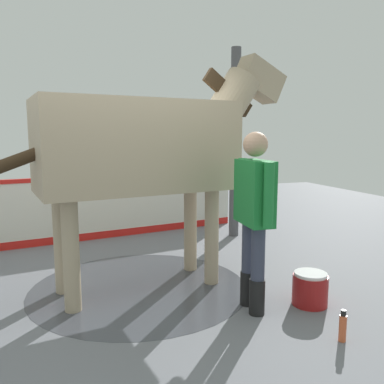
# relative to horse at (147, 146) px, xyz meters

# --- Properties ---
(ground_plane) EXTENTS (16.00, 16.00, 0.02)m
(ground_plane) POSITION_rel_horse_xyz_m (-0.16, 0.41, -1.58)
(ground_plane) COLOR slate
(wet_patch) EXTENTS (2.40, 2.40, 0.00)m
(wet_patch) POSITION_rel_horse_xyz_m (-0.02, 0.11, -1.57)
(wet_patch) COLOR #42444C
(wet_patch) RESTS_ON ground
(barrier_wall) EXTENTS (0.91, 5.25, 1.04)m
(barrier_wall) POSITION_rel_horse_xyz_m (2.25, 0.47, -1.09)
(barrier_wall) COLOR silver
(barrier_wall) RESTS_ON ground
(roof_post_near) EXTENTS (0.16, 0.16, 3.07)m
(roof_post_near) POSITION_rel_horse_xyz_m (1.74, -1.86, -0.03)
(roof_post_near) COLOR #4C4C51
(roof_post_near) RESTS_ON ground
(horse) EXTENTS (1.25, 3.38, 2.63)m
(horse) POSITION_rel_horse_xyz_m (0.00, 0.00, 0.00)
(horse) COLOR tan
(horse) RESTS_ON ground
(handler) EXTENTS (0.69, 0.25, 1.72)m
(handler) POSITION_rel_horse_xyz_m (-0.93, -0.81, -0.57)
(handler) COLOR black
(handler) RESTS_ON ground
(wash_bucket) EXTENTS (0.35, 0.35, 0.33)m
(wash_bucket) POSITION_rel_horse_xyz_m (-1.03, -1.41, -1.41)
(wash_bucket) COLOR maroon
(wash_bucket) RESTS_ON ground
(bottle_shampoo) EXTENTS (0.06, 0.06, 0.20)m
(bottle_shampoo) POSITION_rel_horse_xyz_m (-0.82, -1.58, -1.48)
(bottle_shampoo) COLOR #D8CC4C
(bottle_shampoo) RESTS_ON ground
(bottle_spray) EXTENTS (0.06, 0.06, 0.27)m
(bottle_spray) POSITION_rel_horse_xyz_m (-1.72, -1.23, -1.45)
(bottle_spray) COLOR #CC5933
(bottle_spray) RESTS_ON ground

